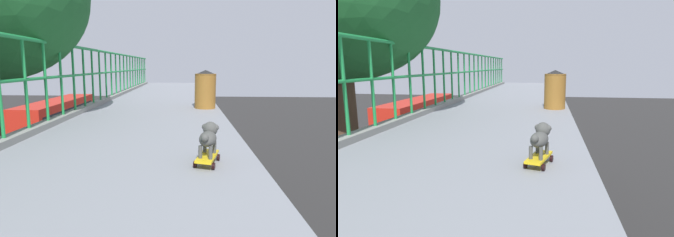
{
  "view_description": "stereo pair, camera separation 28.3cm",
  "coord_description": "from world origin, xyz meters",
  "views": [
    {
      "loc": [
        1.89,
        0.72,
        6.11
      ],
      "look_at": [
        1.68,
        4.17,
        5.49
      ],
      "focal_mm": 31.46,
      "sensor_mm": 36.0,
      "label": 1
    },
    {
      "loc": [
        2.17,
        0.75,
        6.11
      ],
      "look_at": [
        1.68,
        4.17,
        5.49
      ],
      "focal_mm": 31.46,
      "sensor_mm": 36.0,
      "label": 2
    }
  ],
  "objects": [
    {
      "name": "toy_skateboard",
      "position": [
        2.1,
        3.44,
        5.25
      ],
      "size": [
        0.28,
        0.45,
        0.09
      ],
      "color": "gold",
      "rests_on": "overpass_deck"
    },
    {
      "name": "small_dog",
      "position": [
        2.11,
        3.46,
        5.45
      ],
      "size": [
        0.22,
        0.38,
        0.31
      ],
      "color": "#474844",
      "rests_on": "toy_skateboard"
    },
    {
      "name": "litter_bin",
      "position": [
        2.31,
        7.23,
        5.61
      ],
      "size": [
        0.47,
        0.47,
        0.84
      ],
      "color": "brown",
      "rests_on": "overpass_deck"
    },
    {
      "name": "city_bus",
      "position": [
        -9.13,
        25.12,
        1.82
      ],
      "size": [
        2.61,
        11.35,
        3.19
      ],
      "color": "red",
      "rests_on": "ground"
    },
    {
      "name": "car_red_taxi_seventh",
      "position": [
        -5.02,
        16.57,
        0.7
      ],
      "size": [
        1.83,
        4.35,
        1.55
      ],
      "color": "red",
      "rests_on": "ground"
    },
    {
      "name": "car_yellow_cab_fifth",
      "position": [
        -4.97,
        9.59,
        0.67
      ],
      "size": [
        1.93,
        4.43,
        1.58
      ],
      "color": "yellow",
      "rests_on": "ground"
    }
  ]
}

